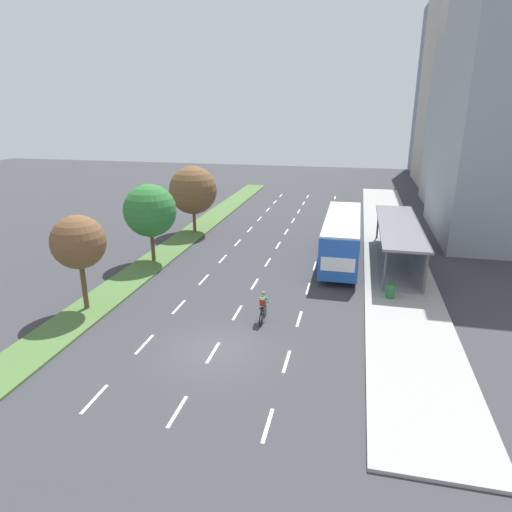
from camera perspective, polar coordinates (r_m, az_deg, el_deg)
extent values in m
plane|color=#38383D|center=(21.65, -5.38, -11.98)|extent=(140.00, 140.00, 0.00)
cube|color=#4C7038|center=(41.75, -7.82, 3.22)|extent=(2.60, 52.00, 0.12)
cube|color=#9E9E99|center=(39.34, 16.92, 1.64)|extent=(4.50, 52.00, 0.15)
cube|color=white|center=(19.57, -19.98, -16.80)|extent=(0.14, 1.89, 0.01)
cube|color=white|center=(22.74, -14.09, -10.89)|extent=(0.14, 1.89, 0.01)
cube|color=white|center=(26.27, -9.86, -6.42)|extent=(0.14, 1.89, 0.01)
cube|color=white|center=(30.02, -6.71, -3.01)|extent=(0.14, 1.89, 0.01)
cube|color=white|center=(33.93, -4.29, -0.37)|extent=(0.14, 1.89, 0.01)
cube|color=white|center=(37.94, -2.37, 1.72)|extent=(0.14, 1.89, 0.01)
cube|color=white|center=(42.02, -0.82, 3.41)|extent=(0.14, 1.89, 0.01)
cube|color=white|center=(46.16, 0.45, 4.80)|extent=(0.14, 1.89, 0.01)
cube|color=white|center=(50.34, 1.52, 5.95)|extent=(0.14, 1.89, 0.01)
cube|color=white|center=(54.56, 2.43, 6.93)|extent=(0.14, 1.89, 0.01)
cube|color=white|center=(58.80, 3.21, 7.76)|extent=(0.14, 1.89, 0.01)
cube|color=white|center=(18.12, -10.04, -19.01)|extent=(0.14, 1.89, 0.01)
cube|color=white|center=(21.51, -5.52, -12.19)|extent=(0.14, 1.89, 0.01)
cube|color=white|center=(25.21, -2.42, -7.25)|extent=(0.14, 1.89, 0.01)
cube|color=white|center=(29.10, -0.17, -3.59)|extent=(0.14, 1.89, 0.01)
cube|color=white|center=(33.11, 1.52, -0.80)|extent=(0.14, 1.89, 0.01)
cube|color=white|center=(37.21, 2.84, 1.38)|extent=(0.14, 1.89, 0.01)
cube|color=white|center=(41.37, 3.90, 3.13)|extent=(0.14, 1.89, 0.01)
cube|color=white|center=(45.57, 4.77, 4.55)|extent=(0.14, 1.89, 0.01)
cube|color=white|center=(49.80, 5.50, 5.73)|extent=(0.14, 1.89, 0.01)
cube|color=white|center=(54.06, 6.11, 6.73)|extent=(0.14, 1.89, 0.01)
cube|color=white|center=(58.33, 6.63, 7.58)|extent=(0.14, 1.89, 0.01)
cube|color=white|center=(17.28, 1.51, -20.84)|extent=(0.14, 1.89, 0.01)
cube|color=white|center=(20.80, 3.94, -13.30)|extent=(0.14, 1.89, 0.01)
cube|color=white|center=(24.61, 5.56, -8.01)|extent=(0.14, 1.89, 0.01)
cube|color=white|center=(28.58, 6.70, -4.15)|extent=(0.14, 1.89, 0.01)
cube|color=white|center=(32.66, 7.55, -1.24)|extent=(0.14, 1.89, 0.01)
cube|color=white|center=(36.81, 8.22, 1.01)|extent=(0.14, 1.89, 0.01)
cube|color=white|center=(41.00, 8.74, 2.81)|extent=(0.14, 1.89, 0.01)
cube|color=white|center=(45.24, 9.17, 4.27)|extent=(0.14, 1.89, 0.01)
cube|color=white|center=(49.50, 9.53, 5.48)|extent=(0.14, 1.89, 0.01)
cube|color=white|center=(53.78, 9.83, 6.50)|extent=(0.14, 1.89, 0.01)
cube|color=white|center=(58.07, 10.09, 7.37)|extent=(0.14, 1.89, 0.01)
cube|color=gray|center=(34.30, 17.45, -0.64)|extent=(2.60, 12.48, 0.10)
cylinder|color=#56565B|center=(28.12, 16.14, -1.79)|extent=(0.16, 0.16, 2.60)
cylinder|color=#56565B|center=(39.59, 15.35, 4.11)|extent=(0.16, 0.16, 2.60)
cylinder|color=#56565B|center=(28.39, 20.89, -2.10)|extent=(0.16, 0.16, 2.60)
cylinder|color=#56565B|center=(39.78, 18.75, 3.85)|extent=(0.16, 0.16, 2.60)
cube|color=gray|center=(34.05, 19.74, 1.36)|extent=(0.10, 11.85, 2.34)
cube|color=slate|center=(33.55, 17.90, 3.77)|extent=(2.90, 12.88, 0.16)
cube|color=#2356B2|center=(33.46, 10.93, 2.39)|extent=(2.50, 11.20, 2.80)
cube|color=#2D3D4C|center=(33.24, 11.01, 3.79)|extent=(2.54, 10.30, 0.90)
cube|color=silver|center=(33.10, 11.08, 4.81)|extent=(2.45, 10.98, 0.12)
cube|color=#2D3D4C|center=(38.82, 11.30, 5.12)|extent=(2.25, 0.06, 1.54)
cube|color=white|center=(28.17, 10.43, -1.10)|extent=(2.12, 0.04, 0.90)
cylinder|color=black|center=(37.21, 9.33, 1.95)|extent=(0.30, 1.00, 1.00)
cylinder|color=black|center=(37.17, 12.71, 1.72)|extent=(0.30, 1.00, 1.00)
cylinder|color=black|center=(30.62, 8.45, -1.66)|extent=(0.30, 1.00, 1.00)
cylinder|color=black|center=(30.57, 12.56, -1.95)|extent=(0.30, 1.00, 1.00)
torus|color=black|center=(24.57, 1.15, -7.04)|extent=(0.06, 0.72, 0.72)
torus|color=black|center=(23.60, 0.61, -8.17)|extent=(0.06, 0.72, 0.72)
cylinder|color=black|center=(23.96, 0.89, -6.99)|extent=(0.05, 0.93, 0.05)
cylinder|color=black|center=(23.95, 0.84, -7.48)|extent=(0.05, 0.57, 0.42)
cylinder|color=black|center=(23.77, 0.79, -7.15)|extent=(0.04, 0.04, 0.40)
cube|color=black|center=(23.69, 0.79, -6.72)|extent=(0.12, 0.24, 0.06)
cylinder|color=black|center=(24.29, 1.14, -5.92)|extent=(0.46, 0.04, 0.04)
cube|color=#2D844C|center=(23.71, 0.88, -5.81)|extent=(0.30, 0.36, 0.59)
cube|color=#A82323|center=(23.56, 0.80, -5.93)|extent=(0.26, 0.26, 0.42)
sphere|color=#9E7051|center=(23.65, 0.95, -4.77)|extent=(0.20, 0.20, 0.20)
cylinder|color=brown|center=(23.87, 0.58, -6.69)|extent=(0.12, 0.42, 0.25)
cylinder|color=brown|center=(24.14, 0.67, -7.08)|extent=(0.10, 0.17, 0.41)
cylinder|color=brown|center=(23.83, 1.15, -6.74)|extent=(0.12, 0.42, 0.25)
cylinder|color=brown|center=(24.09, 1.23, -7.13)|extent=(0.10, 0.17, 0.41)
cylinder|color=#2D844C|center=(23.92, 0.59, -5.46)|extent=(0.09, 0.47, 0.28)
cylinder|color=#2D844C|center=(23.86, 1.40, -5.53)|extent=(0.09, 0.47, 0.28)
cylinder|color=brown|center=(26.72, -21.16, -3.48)|extent=(0.28, 0.28, 2.80)
sphere|color=brown|center=(25.94, -21.80, 1.67)|extent=(2.95, 2.95, 2.95)
cylinder|color=brown|center=(33.61, -13.09, 1.35)|extent=(0.28, 0.28, 2.38)
sphere|color=#2D7533|center=(32.96, -13.41, 5.68)|extent=(3.78, 3.78, 3.78)
cylinder|color=brown|center=(41.08, -7.91, 4.64)|extent=(0.28, 0.28, 2.21)
sphere|color=brown|center=(40.52, -8.08, 8.35)|extent=(4.27, 4.27, 4.27)
cylinder|color=#286B38|center=(27.74, 16.83, -4.30)|extent=(0.52, 0.52, 0.85)
cube|color=#8E939E|center=(58.37, 26.26, 14.65)|extent=(9.53, 8.11, 17.73)
cube|color=#A39E93|center=(74.53, 25.34, 18.59)|extent=(11.53, 12.78, 26.40)
cube|color=slate|center=(84.82, 24.12, 18.68)|extent=(11.20, 11.68, 26.83)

